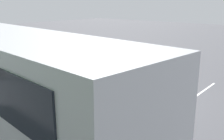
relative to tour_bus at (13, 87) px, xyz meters
The scene contains 12 objects.
ground_plane 5.42m from the tour_bus, 97.11° to the right, with size 80.00×80.00×0.00m, color #4C4C51.
tour_bus is the anchor object (origin of this frame).
spectator_far_left 3.35m from the tour_bus, 117.02° to the right, with size 0.57×0.39×1.79m.
spectator_left 2.84m from the tour_bus, 99.89° to the right, with size 0.58×0.35×1.82m.
spectator_centre 2.94m from the tour_bus, 81.77° to the right, with size 0.58×0.35×1.75m.
parked_motorcycle_silver 2.52m from the tour_bus, 102.04° to the right, with size 2.05×0.58×0.99m.
stunt_motorcycle 8.08m from the tour_bus, 75.53° to the right, with size 1.83×1.16×1.73m.
traffic_cone 8.04m from the tour_bus, 89.25° to the right, with size 0.34×0.34×0.63m.
bay_line_b 7.74m from the tour_bus, 110.94° to the right, with size 0.23×4.95×0.01m.
bay_line_c 7.26m from the tour_bus, 91.94° to the right, with size 0.21×4.18×0.01m.
bay_line_d 7.59m from the tour_bus, 72.52° to the right, with size 0.21×4.28×0.01m.
bay_line_e 8.64m from the tour_bus, 56.43° to the right, with size 0.19×3.56×0.01m.
Camera 1 is at (-6.31, 8.72, 4.09)m, focal length 41.62 mm.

